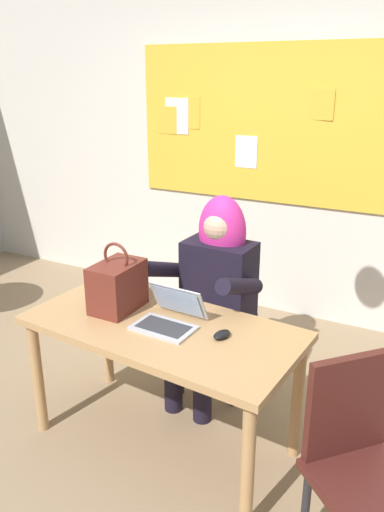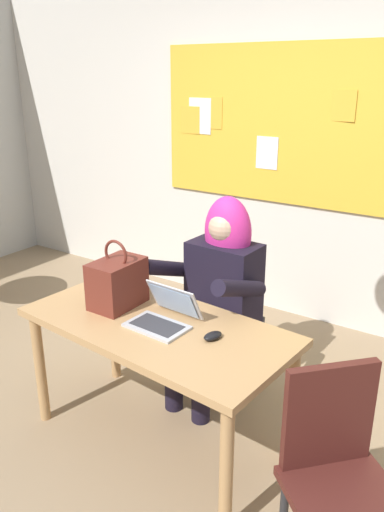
{
  "view_description": "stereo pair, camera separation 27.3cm",
  "coord_description": "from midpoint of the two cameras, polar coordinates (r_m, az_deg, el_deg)",
  "views": [
    {
      "loc": [
        1.26,
        -1.98,
        1.93
      ],
      "look_at": [
        0.06,
        0.3,
        1.0
      ],
      "focal_mm": 35.49,
      "sensor_mm": 36.0,
      "label": 1
    },
    {
      "loc": [
        1.5,
        -1.84,
        1.93
      ],
      "look_at": [
        0.06,
        0.3,
        1.0
      ],
      "focal_mm": 35.49,
      "sensor_mm": 36.0,
      "label": 2
    }
  ],
  "objects": [
    {
      "name": "wall_back_bulletin",
      "position": [
        4.09,
        8.05,
        11.8
      ],
      "size": [
        6.54,
        2.11,
        2.7
      ],
      "color": "silver",
      "rests_on": "ground"
    },
    {
      "name": "desk_main",
      "position": [
        2.65,
        -6.42,
        -9.51
      ],
      "size": [
        1.47,
        0.8,
        0.72
      ],
      "rotation": [
        0.0,
        0.0,
        -0.08
      ],
      "color": "tan",
      "rests_on": "ground"
    },
    {
      "name": "chair_at_desk",
      "position": [
        3.24,
        0.89,
        -6.03
      ],
      "size": [
        0.46,
        0.46,
        0.91
      ],
      "rotation": [
        0.0,
        0.0,
        -1.47
      ],
      "color": "black",
      "rests_on": "ground"
    },
    {
      "name": "handbag",
      "position": [
        2.75,
        -11.23,
        -3.36
      ],
      "size": [
        0.2,
        0.3,
        0.38
      ],
      "rotation": [
        0.0,
        0.0,
        -0.12
      ],
      "color": "maroon",
      "rests_on": "desk_main"
    },
    {
      "name": "computer_mouse",
      "position": [
        2.46,
        0.18,
        -8.93
      ],
      "size": [
        0.09,
        0.12,
        0.03
      ],
      "primitive_type": "ellipsoid",
      "rotation": [
        0.0,
        0.0,
        -0.28
      ],
      "color": "black",
      "rests_on": "desk_main"
    },
    {
      "name": "laptop",
      "position": [
        2.58,
        -5.64,
        -6.94
      ],
      "size": [
        0.32,
        0.3,
        0.19
      ],
      "rotation": [
        0.0,
        0.0,
        -0.05
      ],
      "color": "#B7B7BC",
      "rests_on": "desk_main"
    },
    {
      "name": "ground_plane",
      "position": [
        3.04,
        -6.64,
        -19.58
      ],
      "size": [
        24.0,
        24.0,
        0.0
      ],
      "primitive_type": "plane",
      "color": "#937A5B"
    },
    {
      "name": "person_costumed",
      "position": [
        3.04,
        -0.11,
        -3.06
      ],
      "size": [
        0.61,
        0.62,
        1.26
      ],
      "rotation": [
        0.0,
        0.0,
        -1.62
      ],
      "color": "black",
      "rests_on": "ground"
    },
    {
      "name": "chair_extra_corner",
      "position": [
        2.22,
        14.92,
        -21.14
      ],
      "size": [
        0.59,
        0.59,
        0.89
      ],
      "rotation": [
        0.0,
        0.0,
        5.53
      ],
      "color": "#4C1E19",
      "rests_on": "ground"
    }
  ]
}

